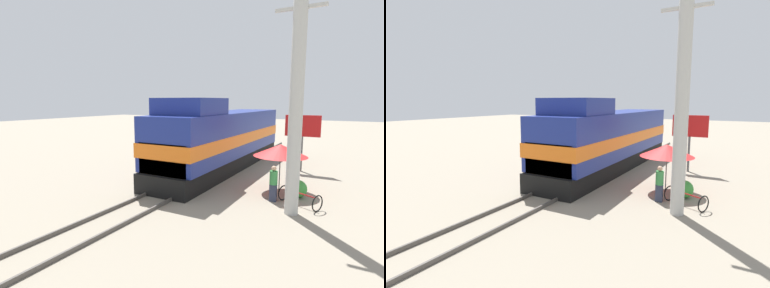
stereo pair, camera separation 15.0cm
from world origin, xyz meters
TOP-DOWN VIEW (x-y plane):
  - ground_plane at (0.00, 0.00)m, footprint 120.00×120.00m
  - rail_near at (-0.72, 0.00)m, footprint 0.08×34.79m
  - rail_far at (0.72, 0.00)m, footprint 0.08×34.79m
  - locomotive at (0.00, 3.79)m, footprint 3.11×14.81m
  - utility_pole at (5.62, -2.13)m, footprint 1.80×0.51m
  - vendor_umbrella at (4.47, 0.69)m, footprint 2.57×2.57m
  - billboard_sign at (4.63, 5.58)m, footprint 2.11×0.12m
  - shrub_cluster at (5.47, 0.07)m, footprint 0.81×0.81m
  - person_bystander at (4.62, -1.02)m, footprint 0.34×0.34m
  - bicycle at (5.73, -1.05)m, footprint 1.85×1.40m

SIDE VIEW (x-z plane):
  - ground_plane at x=0.00m, z-range 0.00..0.00m
  - rail_near at x=-0.72m, z-range 0.00..0.15m
  - rail_far at x=0.72m, z-range 0.00..0.15m
  - bicycle at x=5.73m, z-range 0.01..0.70m
  - shrub_cluster at x=5.47m, z-range 0.00..0.81m
  - person_bystander at x=4.62m, z-range 0.06..1.65m
  - locomotive at x=0.00m, z-range -0.30..4.22m
  - vendor_umbrella at x=4.47m, z-range 0.86..3.17m
  - billboard_sign at x=4.63m, z-range 0.88..4.39m
  - utility_pole at x=5.62m, z-range 0.04..8.75m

